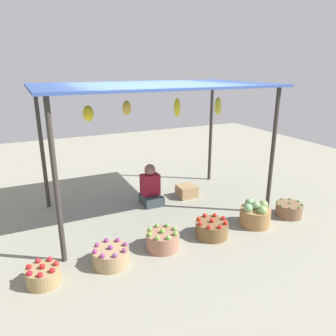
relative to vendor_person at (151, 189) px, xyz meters
The scene contains 10 objects.
ground_plane 0.41m from the vendor_person, 93.80° to the right, with size 14.00×14.00×0.00m, color gray.
market_stall_structure 1.81m from the vendor_person, 95.10° to the right, with size 3.84×2.24×2.24m.
vendor_person is the anchor object (origin of this frame).
basket_red_apples 2.65m from the vendor_person, 141.91° to the right, with size 0.40×0.40×0.27m.
basket_purple_onions 2.03m from the vendor_person, 127.69° to the right, with size 0.48×0.48×0.28m.
basket_green_apples 1.61m from the vendor_person, 106.45° to the right, with size 0.47×0.47×0.31m.
basket_red_tomatoes 1.60m from the vendor_person, 76.32° to the right, with size 0.50×0.50×0.30m.
basket_cabbages 1.97m from the vendor_person, 51.59° to the right, with size 0.50×0.50×0.42m.
basket_green_chilies 2.52m from the vendor_person, 37.80° to the right, with size 0.45×0.45×0.26m.
wooden_crate_near_vendor 0.80m from the vendor_person, ahead, with size 0.37×0.33×0.24m, color #A17F53.
Camera 1 is at (-2.11, -4.96, 2.53)m, focal length 34.12 mm.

